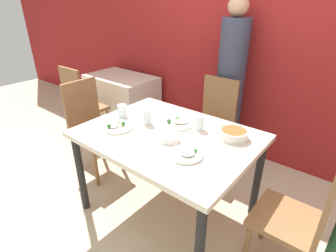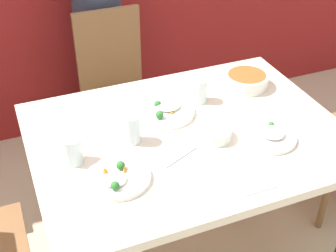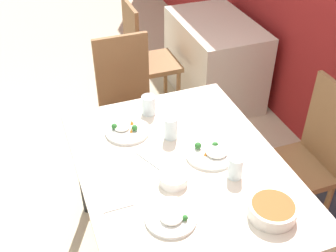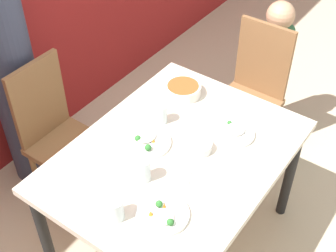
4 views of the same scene
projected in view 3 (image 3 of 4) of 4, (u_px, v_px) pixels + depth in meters
dining_table at (182, 179)px, 2.11m from camera, size 1.30×0.98×0.77m
chair_adult_spot at (308, 157)px, 2.50m from camera, size 0.40×0.40×0.98m
chair_empty_left at (128, 103)px, 2.96m from camera, size 0.40×0.40×0.98m
bowl_curry at (272, 210)px, 1.79m from camera, size 0.21×0.21×0.06m
plate_rice_adult at (211, 152)px, 2.12m from camera, size 0.26×0.26×0.05m
plate_rice_child at (171, 217)px, 1.79m from camera, size 0.23×0.23×0.04m
plate_noodles at (127, 130)px, 2.27m from camera, size 0.24×0.24×0.05m
bowl_rice_small at (174, 178)px, 1.96m from camera, size 0.14×0.14×0.05m
glass_water_tall at (171, 128)px, 2.21m from camera, size 0.07×0.07×0.13m
glass_water_short at (236, 167)px, 1.97m from camera, size 0.07×0.07×0.11m
glass_water_center at (149, 105)px, 2.39m from camera, size 0.08×0.08×0.11m
napkin_folded at (115, 198)px, 1.89m from camera, size 0.14×0.14×0.01m
fork_steel at (149, 160)px, 2.09m from camera, size 0.17×0.09×0.01m
background_table at (214, 60)px, 3.79m from camera, size 0.96×0.61×0.72m
chair_background at (145, 56)px, 3.52m from camera, size 0.40×0.40×0.98m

